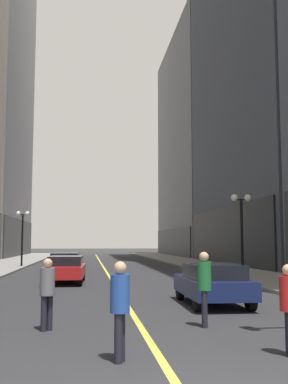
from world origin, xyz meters
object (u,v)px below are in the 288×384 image
(car_navy, at_px, (213,283))
(pedestrian_in_green_parka, at_px, (204,283))
(street_lamp_left_far, at_px, (23,226))
(street_lamp_right_mid, at_px, (241,217))
(pedestrian_in_blue_hoodie, at_px, (120,303))
(car_blue, at_px, (65,262))
(car_red, at_px, (66,268))
(pedestrian_in_grey_suit, at_px, (47,289))

(car_navy, height_order, pedestrian_in_green_parka, pedestrian_in_green_parka)
(street_lamp_left_far, distance_m, street_lamp_right_mid, 19.69)
(pedestrian_in_green_parka, bearing_deg, pedestrian_in_blue_hoodie, -126.47)
(car_navy, xyz_separation_m, car_blue, (-5.44, 15.55, 0.00))
(car_red, height_order, street_lamp_right_mid, street_lamp_right_mid)
(pedestrian_in_grey_suit, distance_m, street_lamp_left_far, 27.04)
(car_red, bearing_deg, pedestrian_in_green_parka, -72.88)
(car_navy, distance_m, pedestrian_in_grey_suit, 6.24)
(car_blue, relative_size, street_lamp_left_far, 1.03)
(car_navy, relative_size, car_blue, 0.91)
(car_blue, bearing_deg, car_red, -87.10)
(pedestrian_in_green_parka, bearing_deg, car_red, 107.12)
(car_blue, bearing_deg, street_lamp_right_mid, -40.19)
(pedestrian_in_blue_hoodie, height_order, street_lamp_right_mid, street_lamp_right_mid)
(pedestrian_in_grey_suit, bearing_deg, pedestrian_in_blue_hoodie, -63.83)
(car_navy, height_order, street_lamp_left_far, street_lamp_left_far)
(pedestrian_in_green_parka, relative_size, pedestrian_in_blue_hoodie, 1.05)
(car_blue, xyz_separation_m, pedestrian_in_grey_suit, (0.49, -19.35, 0.24))
(street_lamp_right_mid, bearing_deg, car_navy, -114.96)
(street_lamp_left_far, bearing_deg, pedestrian_in_grey_suit, -81.05)
(car_red, xyz_separation_m, pedestrian_in_grey_suit, (0.15, -12.63, 0.24))
(car_navy, relative_size, street_lamp_left_far, 0.94)
(car_red, distance_m, street_lamp_left_far, 14.78)
(pedestrian_in_blue_hoodie, bearing_deg, car_blue, 95.04)
(car_blue, distance_m, street_lamp_right_mid, 12.18)
(street_lamp_left_far, bearing_deg, pedestrian_in_blue_hoodie, -79.16)
(pedestrian_in_blue_hoodie, xyz_separation_m, street_lamp_left_far, (-5.67, 29.63, 2.27))
(pedestrian_in_green_parka, bearing_deg, car_blue, 102.33)
(car_navy, bearing_deg, pedestrian_in_grey_suit, -142.49)
(pedestrian_in_grey_suit, xyz_separation_m, pedestrian_in_blue_hoodie, (1.48, -3.01, 0.03))
(car_navy, relative_size, street_lamp_right_mid, 0.94)
(pedestrian_in_grey_suit, relative_size, street_lamp_right_mid, 0.37)
(car_navy, distance_m, street_lamp_right_mid, 9.03)
(car_red, bearing_deg, pedestrian_in_blue_hoodie, -84.04)
(car_blue, xyz_separation_m, pedestrian_in_green_parka, (4.22, -19.32, 0.33))
(car_navy, distance_m, street_lamp_left_far, 24.71)
(car_navy, xyz_separation_m, pedestrian_in_grey_suit, (-4.95, -3.80, 0.24))
(pedestrian_in_grey_suit, xyz_separation_m, street_lamp_right_mid, (8.61, 11.66, 2.30))
(car_red, height_order, street_lamp_left_far, street_lamp_left_far)
(car_red, relative_size, street_lamp_right_mid, 1.04)
(car_blue, height_order, street_lamp_left_far, street_lamp_left_far)
(car_red, relative_size, pedestrian_in_grey_suit, 2.80)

